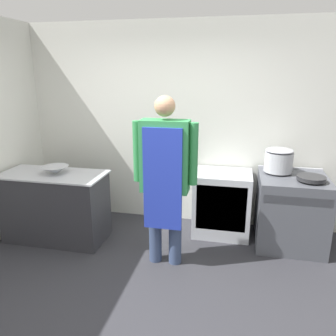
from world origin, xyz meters
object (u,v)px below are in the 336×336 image
at_px(person_cook, 165,172).
at_px(stock_pot, 279,160).
at_px(stove, 290,211).
at_px(saute_pan, 311,178).
at_px(mixing_bowl, 55,170).
at_px(fridge_unit, 222,203).

distance_m(person_cook, stock_pot, 1.49).
height_order(stove, saute_pan, saute_pan).
bearing_deg(mixing_bowl, fridge_unit, 16.20).
relative_size(stock_pot, saute_pan, 1.07).
bearing_deg(mixing_bowl, saute_pan, 6.25).
distance_m(stove, mixing_bowl, 2.90).
bearing_deg(stove, mixing_bowl, -170.76).
relative_size(fridge_unit, saute_pan, 2.64).
bearing_deg(fridge_unit, person_cook, -124.33).
relative_size(stove, saute_pan, 2.82).
distance_m(fridge_unit, mixing_bowl, 2.14).
bearing_deg(mixing_bowl, person_cook, -10.33).
relative_size(person_cook, stock_pot, 5.46).
relative_size(person_cook, saute_pan, 5.85).
distance_m(stock_pot, saute_pan, 0.45).
distance_m(stove, person_cook, 1.69).
distance_m(mixing_bowl, saute_pan, 3.00).
distance_m(stove, stock_pot, 0.64).
bearing_deg(person_cook, saute_pan, 20.60).
relative_size(mixing_bowl, saute_pan, 1.02).
bearing_deg(fridge_unit, mixing_bowl, -163.80).
xyz_separation_m(person_cook, saute_pan, (1.56, 0.59, -0.15)).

